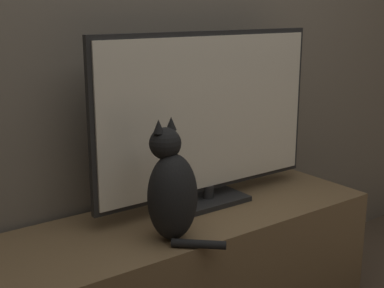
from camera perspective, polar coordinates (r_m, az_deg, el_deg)
tv_stand at (r=2.11m, az=-1.12°, el=-14.02°), size 1.56×0.50×0.49m
tv at (r=2.06m, az=1.74°, el=2.80°), size 1.00×0.18×0.67m
cat at (r=1.77m, az=-2.26°, el=-5.02°), size 0.21×0.28×0.41m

